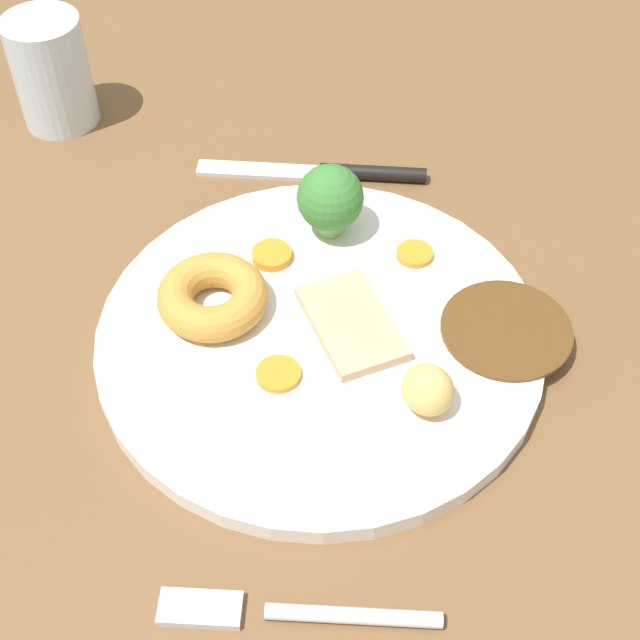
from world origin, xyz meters
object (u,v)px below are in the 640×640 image
Objects in this scene: yorkshire_pudding at (213,297)px; carrot_coin_back at (278,374)px; carrot_coin_front at (272,255)px; water_glass at (51,72)px; broccoli_floret at (330,199)px; carrot_coin_side at (415,254)px; roast_potato_left at (428,390)px; fork at (290,613)px; meat_slice_main at (352,324)px; dinner_plate at (320,337)px; knife at (332,172)px.

yorkshire_pudding reaches higher than carrot_coin_back.
water_glass is at bearing 44.74° from carrot_coin_front.
carrot_coin_side is at bearing -114.02° from broccoli_floret.
broccoli_floret reaches higher than roast_potato_left.
yorkshire_pudding is 21.88cm from fork.
meat_slice_main is at bearing -136.47° from water_glass.
yorkshire_pudding is (1.97, 7.19, 1.92)cm from dinner_plate.
knife is (36.66, -2.89, 0.06)cm from fork.
dinner_plate is 9.27cm from roast_potato_left.
carrot_coin_side is 0.14× the size of knife.
water_glass reaches higher than fork.
carrot_coin_back is 0.31× the size of water_glass.
carrot_coin_side reaches higher than fork.
roast_potato_left is 15.57cm from fork.
knife is 1.99× the size of water_glass.
meat_slice_main is 1.10× the size of yorkshire_pudding.
knife is at bearing 3.32° from meat_slice_main.
water_glass is at bearing 41.90° from roast_potato_left.
water_glass is at bearing 57.15° from carrot_coin_side.
yorkshire_pudding reaches higher than knife.
broccoli_floret is at bearing 93.06° from knife.
roast_potato_left is 0.22× the size of fork.
roast_potato_left is at bearing -104.19° from carrot_coin_back.
meat_slice_main is at bearing -49.75° from carrot_coin_back.
broccoli_floret is at bearing -124.94° from water_glass.
broccoli_floret is (7.66, -8.01, 1.90)cm from yorkshire_pudding.
yorkshire_pudding is 6.22cm from carrot_coin_front.
yorkshire_pudding reaches higher than meat_slice_main.
broccoli_floret is at bearing 19.82° from roast_potato_left.
meat_slice_main is at bearing 34.55° from roast_potato_left.
yorkshire_pudding is (1.77, 9.31, 0.82)cm from meat_slice_main.
water_glass reaches higher than carrot_coin_front.
broccoli_floret is 27.78cm from water_glass.
carrot_coin_side is 0.17× the size of fork.
carrot_coin_back is 1.10× the size of carrot_coin_side.
knife is at bearing -28.05° from yorkshire_pudding.
broccoli_floret is at bearing -14.55° from carrot_coin_back.
dinner_plate reaches higher than knife.
broccoli_floret reaches higher than dinner_plate.
dinner_plate is 7.70cm from yorkshire_pudding.
fork is at bearing -165.63° from yorkshire_pudding.
carrot_coin_front is 1.09× the size of carrot_coin_side.
carrot_coin_back is at bearing 138.53° from carrot_coin_side.
knife is 24.77cm from water_glass.
water_glass is (18.60, 28.82, 3.03)cm from carrot_coin_side.
carrot_coin_side is at bearing -41.47° from carrot_coin_back.
carrot_coin_back reaches higher than fork.
carrot_coin_side is (10.80, -9.55, 0.01)cm from carrot_coin_back.
broccoli_floret is at bearing 65.98° from carrot_coin_side.
carrot_coin_back is 14.42cm from carrot_coin_side.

